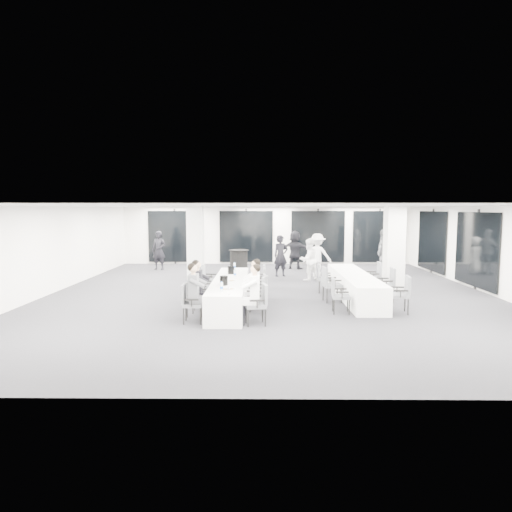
# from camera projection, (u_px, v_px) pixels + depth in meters

# --- Properties ---
(room) EXTENTS (14.04, 16.04, 2.84)m
(room) POSITION_uv_depth(u_px,v_px,m) (295.00, 248.00, 15.45)
(room) COLOR #27272C
(room) RESTS_ON ground
(column_left) EXTENTS (0.60, 0.60, 2.80)m
(column_left) POSITION_uv_depth(u_px,v_px,m) (196.00, 243.00, 17.57)
(column_left) COLOR silver
(column_left) RESTS_ON floor
(column_right) EXTENTS (0.60, 0.60, 2.80)m
(column_right) POSITION_uv_depth(u_px,v_px,m) (394.00, 248.00, 15.30)
(column_right) COLOR silver
(column_right) RESTS_ON floor
(banquet_table_main) EXTENTS (0.90, 5.00, 0.75)m
(banquet_table_main) POSITION_uv_depth(u_px,v_px,m) (230.00, 293.00, 12.77)
(banquet_table_main) COLOR white
(banquet_table_main) RESTS_ON floor
(banquet_table_side) EXTENTS (0.90, 5.00, 0.75)m
(banquet_table_side) POSITION_uv_depth(u_px,v_px,m) (354.00, 286.00, 13.84)
(banquet_table_side) COLOR white
(banquet_table_side) RESTS_ON floor
(cocktail_table) EXTENTS (0.79, 0.79, 1.09)m
(cocktail_table) POSITION_uv_depth(u_px,v_px,m) (239.00, 264.00, 17.98)
(cocktail_table) COLOR black
(cocktail_table) RESTS_ON floor
(chair_main_left_near) EXTENTS (0.49, 0.54, 0.93)m
(chair_main_left_near) POSITION_uv_depth(u_px,v_px,m) (189.00, 301.00, 10.85)
(chair_main_left_near) COLOR #56585E
(chair_main_left_near) RESTS_ON floor
(chair_main_left_second) EXTENTS (0.54, 0.57, 0.89)m
(chair_main_left_second) POSITION_uv_depth(u_px,v_px,m) (194.00, 296.00, 11.54)
(chair_main_left_second) COLOR #56585E
(chair_main_left_second) RESTS_ON floor
(chair_main_left_mid) EXTENTS (0.52, 0.55, 0.88)m
(chair_main_left_mid) POSITION_uv_depth(u_px,v_px,m) (198.00, 291.00, 12.35)
(chair_main_left_mid) COLOR #56585E
(chair_main_left_mid) RESTS_ON floor
(chair_main_left_fourth) EXTENTS (0.46, 0.51, 0.88)m
(chair_main_left_fourth) POSITION_uv_depth(u_px,v_px,m) (203.00, 285.00, 13.31)
(chair_main_left_fourth) COLOR #56585E
(chair_main_left_fourth) RESTS_ON floor
(chair_main_left_far) EXTENTS (0.54, 0.58, 0.96)m
(chair_main_left_far) POSITION_uv_depth(u_px,v_px,m) (207.00, 278.00, 14.37)
(chair_main_left_far) COLOR #56585E
(chair_main_left_far) RESTS_ON floor
(chair_main_right_near) EXTENTS (0.55, 0.59, 0.96)m
(chair_main_right_near) POSITION_uv_depth(u_px,v_px,m) (259.00, 302.00, 10.69)
(chair_main_right_near) COLOR #56585E
(chair_main_right_near) RESTS_ON floor
(chair_main_right_second) EXTENTS (0.60, 0.63, 1.00)m
(chair_main_right_second) POSITION_uv_depth(u_px,v_px,m) (259.00, 293.00, 11.68)
(chair_main_right_second) COLOR #56585E
(chair_main_right_second) RESTS_ON floor
(chair_main_right_mid) EXTENTS (0.50, 0.55, 0.94)m
(chair_main_right_mid) POSITION_uv_depth(u_px,v_px,m) (259.00, 289.00, 12.45)
(chair_main_right_mid) COLOR #56585E
(chair_main_right_mid) RESTS_ON floor
(chair_main_right_fourth) EXTENTS (0.52, 0.57, 0.98)m
(chair_main_right_fourth) POSITION_uv_depth(u_px,v_px,m) (260.00, 282.00, 13.39)
(chair_main_right_fourth) COLOR #56585E
(chair_main_right_fourth) RESTS_ON floor
(chair_main_right_far) EXTENTS (0.51, 0.57, 0.97)m
(chair_main_right_far) POSITION_uv_depth(u_px,v_px,m) (260.00, 278.00, 14.26)
(chair_main_right_far) COLOR #56585E
(chair_main_right_far) RESTS_ON floor
(chair_side_left_near) EXTENTS (0.50, 0.55, 0.92)m
(chair_side_left_near) POSITION_uv_depth(u_px,v_px,m) (338.00, 293.00, 11.86)
(chair_side_left_near) COLOR #56585E
(chair_side_left_near) RESTS_ON floor
(chair_side_left_mid) EXTENTS (0.58, 0.62, 1.02)m
(chair_side_left_mid) POSITION_uv_depth(u_px,v_px,m) (329.00, 282.00, 13.29)
(chair_side_left_mid) COLOR #56585E
(chair_side_left_mid) RESTS_ON floor
(chair_side_left_far) EXTENTS (0.53, 0.57, 0.92)m
(chair_side_left_far) POSITION_uv_depth(u_px,v_px,m) (323.00, 276.00, 14.77)
(chair_side_left_far) COLOR #56585E
(chair_side_left_far) RESTS_ON floor
(chair_side_right_near) EXTENTS (0.55, 0.59, 0.98)m
(chair_side_right_near) POSITION_uv_depth(u_px,v_px,m) (402.00, 292.00, 11.85)
(chair_side_right_near) COLOR #56585E
(chair_side_right_near) RESTS_ON floor
(chair_side_right_mid) EXTENTS (0.54, 0.59, 1.01)m
(chair_side_right_mid) POSITION_uv_depth(u_px,v_px,m) (387.00, 283.00, 13.24)
(chair_side_right_mid) COLOR #56585E
(chair_side_right_mid) RESTS_ON floor
(chair_side_right_far) EXTENTS (0.52, 0.58, 1.00)m
(chair_side_right_far) POSITION_uv_depth(u_px,v_px,m) (375.00, 275.00, 14.72)
(chair_side_right_far) COLOR #56585E
(chair_side_right_far) RESTS_ON floor
(seated_guest_a) EXTENTS (0.50, 0.38, 1.44)m
(seated_guest_a) POSITION_uv_depth(u_px,v_px,m) (196.00, 289.00, 10.82)
(seated_guest_a) COLOR #505257
(seated_guest_a) RESTS_ON floor
(seated_guest_b) EXTENTS (0.50, 0.38, 1.44)m
(seated_guest_b) POSITION_uv_depth(u_px,v_px,m) (200.00, 284.00, 11.49)
(seated_guest_b) COLOR black
(seated_guest_b) RESTS_ON floor
(seated_guest_c) EXTENTS (0.50, 0.38, 1.44)m
(seated_guest_c) POSITION_uv_depth(u_px,v_px,m) (252.00, 290.00, 10.65)
(seated_guest_c) COLOR white
(seated_guest_c) RESTS_ON floor
(seated_guest_d) EXTENTS (0.50, 0.38, 1.44)m
(seated_guest_d) POSITION_uv_depth(u_px,v_px,m) (253.00, 283.00, 11.68)
(seated_guest_d) COLOR white
(seated_guest_d) RESTS_ON floor
(standing_guest_a) EXTENTS (0.84, 0.77, 1.88)m
(standing_guest_a) POSITION_uv_depth(u_px,v_px,m) (281.00, 253.00, 18.25)
(standing_guest_a) COLOR black
(standing_guest_a) RESTS_ON floor
(standing_guest_b) EXTENTS (1.01, 0.90, 1.79)m
(standing_guest_b) POSITION_uv_depth(u_px,v_px,m) (309.00, 257.00, 17.23)
(standing_guest_b) COLOR white
(standing_guest_b) RESTS_ON floor
(standing_guest_c) EXTENTS (1.38, 0.93, 1.95)m
(standing_guest_c) POSITION_uv_depth(u_px,v_px,m) (317.00, 252.00, 18.17)
(standing_guest_c) COLOR white
(standing_guest_c) RESTS_ON floor
(standing_guest_d) EXTENTS (1.31, 1.42, 2.12)m
(standing_guest_d) POSITION_uv_depth(u_px,v_px,m) (384.00, 249.00, 18.77)
(standing_guest_d) COLOR #505257
(standing_guest_d) RESTS_ON floor
(standing_guest_e) EXTENTS (0.90, 0.99, 1.75)m
(standing_guest_e) POSITION_uv_depth(u_px,v_px,m) (389.00, 253.00, 19.12)
(standing_guest_e) COLOR white
(standing_guest_e) RESTS_ON floor
(standing_guest_f) EXTENTS (1.93, 1.33, 1.96)m
(standing_guest_f) POSITION_uv_depth(u_px,v_px,m) (295.00, 247.00, 20.48)
(standing_guest_f) COLOR black
(standing_guest_f) RESTS_ON floor
(standing_guest_g) EXTENTS (0.82, 0.72, 1.96)m
(standing_guest_g) POSITION_uv_depth(u_px,v_px,m) (159.00, 248.00, 20.21)
(standing_guest_g) COLOR black
(standing_guest_g) RESTS_ON floor
(standing_guest_h) EXTENTS (1.02, 1.13, 2.01)m
(standing_guest_h) POSITION_uv_depth(u_px,v_px,m) (386.00, 253.00, 17.45)
(standing_guest_h) COLOR #505257
(standing_guest_h) RESTS_ON floor
(ice_bucket_near) EXTENTS (0.21, 0.21, 0.24)m
(ice_bucket_near) POSITION_uv_depth(u_px,v_px,m) (224.00, 281.00, 11.77)
(ice_bucket_near) COLOR black
(ice_bucket_near) RESTS_ON banquet_table_main
(ice_bucket_far) EXTENTS (0.20, 0.20, 0.23)m
(ice_bucket_far) POSITION_uv_depth(u_px,v_px,m) (231.00, 270.00, 13.76)
(ice_bucket_far) COLOR black
(ice_bucket_far) RESTS_ON banquet_table_main
(water_bottle_a) EXTENTS (0.07, 0.07, 0.22)m
(water_bottle_a) POSITION_uv_depth(u_px,v_px,m) (221.00, 287.00, 10.88)
(water_bottle_a) COLOR silver
(water_bottle_a) RESTS_ON banquet_table_main
(water_bottle_b) EXTENTS (0.07, 0.07, 0.21)m
(water_bottle_b) POSITION_uv_depth(u_px,v_px,m) (235.00, 274.00, 13.13)
(water_bottle_b) COLOR silver
(water_bottle_b) RESTS_ON banquet_table_main
(water_bottle_c) EXTENTS (0.07, 0.07, 0.22)m
(water_bottle_c) POSITION_uv_depth(u_px,v_px,m) (235.00, 266.00, 14.75)
(water_bottle_c) COLOR silver
(water_bottle_c) RESTS_ON banquet_table_main
(plate_a) EXTENTS (0.20, 0.20, 0.03)m
(plate_a) POSITION_uv_depth(u_px,v_px,m) (225.00, 289.00, 11.13)
(plate_a) COLOR white
(plate_a) RESTS_ON banquet_table_main
(plate_b) EXTENTS (0.20, 0.20, 0.03)m
(plate_b) POSITION_uv_depth(u_px,v_px,m) (231.00, 289.00, 11.15)
(plate_b) COLOR white
(plate_b) RESTS_ON banquet_table_main
(plate_c) EXTENTS (0.21, 0.21, 0.03)m
(plate_c) POSITION_uv_depth(u_px,v_px,m) (232.00, 281.00, 12.42)
(plate_c) COLOR white
(plate_c) RESTS_ON banquet_table_main
(wine_glass) EXTENTS (0.07, 0.07, 0.19)m
(wine_glass) POSITION_uv_depth(u_px,v_px,m) (229.00, 288.00, 10.47)
(wine_glass) COLOR silver
(wine_glass) RESTS_ON banquet_table_main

